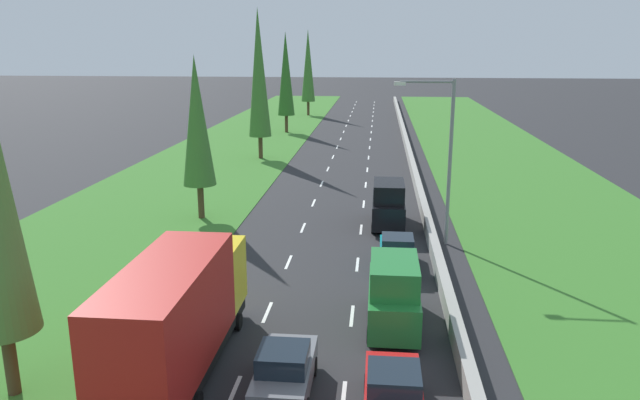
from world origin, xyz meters
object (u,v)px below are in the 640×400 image
(teal_hatchback_right_lane, at_px, (397,252))
(red_box_truck_left_lane, at_px, (178,315))
(poplar_tree_second, at_px, (197,122))
(poplar_tree_fifth, at_px, (308,66))
(poplar_tree_fourth, at_px, (286,74))
(grey_hatchback_centre_lane, at_px, (285,371))
(black_van_right_lane, at_px, (388,204))
(street_light_mast, at_px, (444,151))
(green_van_right_lane, at_px, (394,294))
(poplar_tree_third, at_px, (259,73))
(red_hatchback_right_lane, at_px, (393,393))

(teal_hatchback_right_lane, bearing_deg, red_box_truck_left_lane, -124.52)
(poplar_tree_second, bearing_deg, poplar_tree_fifth, 89.93)
(poplar_tree_fourth, xyz_separation_m, poplar_tree_fifth, (0.52, 19.41, 0.36))
(grey_hatchback_centre_lane, relative_size, teal_hatchback_right_lane, 1.00)
(black_van_right_lane, xyz_separation_m, street_light_mast, (2.81, -3.01, 3.83))
(poplar_tree_fifth, bearing_deg, green_van_right_lane, -80.86)
(black_van_right_lane, bearing_deg, red_box_truck_left_lane, -111.54)
(poplar_tree_third, bearing_deg, poplar_tree_fifth, 89.52)
(grey_hatchback_centre_lane, distance_m, poplar_tree_third, 42.05)
(black_van_right_lane, xyz_separation_m, poplar_tree_fifth, (-11.72, 59.34, 6.20))
(teal_hatchback_right_lane, xyz_separation_m, poplar_tree_third, (-12.38, 28.88, 7.30))
(green_van_right_lane, distance_m, poplar_tree_third, 37.98)
(poplar_tree_third, relative_size, poplar_tree_fifth, 1.08)
(teal_hatchback_right_lane, bearing_deg, green_van_right_lane, -92.88)
(teal_hatchback_right_lane, distance_m, street_light_mast, 6.50)
(red_box_truck_left_lane, xyz_separation_m, street_light_mast, (9.87, 14.88, 3.05))
(poplar_tree_fourth, bearing_deg, poplar_tree_second, -89.35)
(red_hatchback_right_lane, distance_m, black_van_right_lane, 19.67)
(street_light_mast, bearing_deg, black_van_right_lane, 133.07)
(black_van_right_lane, height_order, poplar_tree_fourth, poplar_tree_fourth)
(red_box_truck_left_lane, bearing_deg, black_van_right_lane, 68.46)
(teal_hatchback_right_lane, xyz_separation_m, black_van_right_lane, (-0.35, 7.11, 0.56))
(red_box_truck_left_lane, bearing_deg, poplar_tree_third, 97.14)
(poplar_tree_fifth, relative_size, street_light_mast, 1.45)
(red_box_truck_left_lane, relative_size, green_van_right_lane, 1.92)
(poplar_tree_fifth, bearing_deg, teal_hatchback_right_lane, -79.71)
(red_hatchback_right_lane, bearing_deg, red_box_truck_left_lane, 165.71)
(poplar_tree_third, height_order, poplar_tree_fifth, poplar_tree_third)
(teal_hatchback_right_lane, distance_m, poplar_tree_second, 15.39)
(green_van_right_lane, relative_size, black_van_right_lane, 1.00)
(red_box_truck_left_lane, height_order, poplar_tree_fifth, poplar_tree_fifth)
(grey_hatchback_centre_lane, xyz_separation_m, street_light_mast, (6.26, 15.73, 4.40))
(black_van_right_lane, distance_m, poplar_tree_fifth, 60.81)
(red_hatchback_right_lane, height_order, poplar_tree_second, poplar_tree_second)
(poplar_tree_fourth, bearing_deg, poplar_tree_fifth, 88.46)
(grey_hatchback_centre_lane, height_order, teal_hatchback_right_lane, same)
(poplar_tree_second, distance_m, street_light_mast, 15.10)
(red_hatchback_right_lane, relative_size, black_van_right_lane, 0.80)
(green_van_right_lane, bearing_deg, street_light_mast, 75.26)
(poplar_tree_fourth, relative_size, poplar_tree_fifth, 0.95)
(red_hatchback_right_lane, height_order, black_van_right_lane, black_van_right_lane)
(street_light_mast, bearing_deg, poplar_tree_fifth, 103.12)
(red_hatchback_right_lane, xyz_separation_m, street_light_mast, (2.91, 16.66, 4.40))
(green_van_right_lane, height_order, poplar_tree_third, poplar_tree_third)
(poplar_tree_second, bearing_deg, green_van_right_lane, -50.47)
(grey_hatchback_centre_lane, xyz_separation_m, teal_hatchback_right_lane, (3.80, 11.63, 0.00))
(black_van_right_lane, distance_m, poplar_tree_third, 25.77)
(poplar_tree_second, height_order, street_light_mast, poplar_tree_second)
(black_van_right_lane, bearing_deg, green_van_right_lane, -89.90)
(red_box_truck_left_lane, relative_size, grey_hatchback_centre_lane, 2.41)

